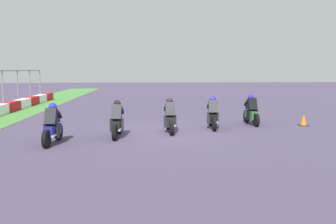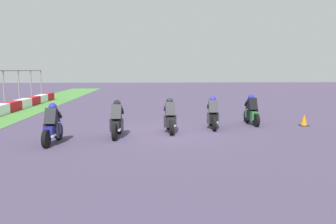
{
  "view_description": "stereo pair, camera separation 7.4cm",
  "coord_description": "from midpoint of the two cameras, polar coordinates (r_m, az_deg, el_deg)",
  "views": [
    {
      "loc": [
        -14.37,
        1.02,
        2.7
      ],
      "look_at": [
        0.03,
        -0.0,
        0.9
      ],
      "focal_mm": 35.91,
      "sensor_mm": 36.0,
      "label": 1
    },
    {
      "loc": [
        -14.37,
        0.94,
        2.7
      ],
      "look_at": [
        0.03,
        -0.0,
        0.9
      ],
      "focal_mm": 35.91,
      "sensor_mm": 36.0,
      "label": 2
    }
  ],
  "objects": [
    {
      "name": "rider_lane_c",
      "position": [
        14.63,
        0.47,
        -1.05
      ],
      "size": [
        2.04,
        0.54,
        1.51
      ],
      "rotation": [
        0.0,
        0.0,
        0.02
      ],
      "color": "black",
      "rests_on": "ground_plane"
    },
    {
      "name": "rider_lane_a",
      "position": [
        17.25,
        14.13,
        -0.02
      ],
      "size": [
        2.04,
        0.54,
        1.51
      ],
      "rotation": [
        0.0,
        0.0,
        0.03
      ],
      "color": "black",
      "rests_on": "ground_plane"
    },
    {
      "name": "rider_lane_b",
      "position": [
        15.72,
        7.74,
        -0.55
      ],
      "size": [
        2.04,
        0.56,
        1.51
      ],
      "rotation": [
        0.0,
        0.0,
        -0.09
      ],
      "color": "black",
      "rests_on": "ground_plane"
    },
    {
      "name": "traffic_cone",
      "position": [
        17.73,
        22.2,
        -1.31
      ],
      "size": [
        0.4,
        0.4,
        0.57
      ],
      "color": "black",
      "rests_on": "ground_plane"
    },
    {
      "name": "rider_lane_e",
      "position": [
        13.07,
        -18.86,
        -2.42
      ],
      "size": [
        2.04,
        0.55,
        1.51
      ],
      "rotation": [
        0.0,
        0.0,
        -0.06
      ],
      "color": "black",
      "rests_on": "ground_plane"
    },
    {
      "name": "rider_lane_d",
      "position": [
        13.75,
        -8.5,
        -1.65
      ],
      "size": [
        2.04,
        0.55,
        1.51
      ],
      "rotation": [
        0.0,
        0.0,
        -0.06
      ],
      "color": "black",
      "rests_on": "ground_plane"
    },
    {
      "name": "ground_plane",
      "position": [
        14.66,
        0.14,
        -3.51
      ],
      "size": [
        120.0,
        120.0,
        0.0
      ],
      "primitive_type": "plane",
      "color": "#473C56"
    }
  ]
}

